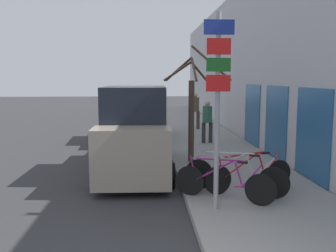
{
  "coord_description": "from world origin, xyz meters",
  "views": [
    {
      "loc": [
        0.15,
        -3.58,
        2.64
      ],
      "look_at": [
        0.81,
        6.84,
        1.3
      ],
      "focal_mm": 40.0,
      "sensor_mm": 36.0,
      "label": 1
    }
  ],
  "objects_px": {
    "bicycle_1": "(235,176)",
    "pedestrian_far": "(195,108)",
    "bicycle_0": "(224,182)",
    "parked_car_0": "(136,135)",
    "bicycle_2": "(249,174)",
    "pedestrian_near": "(207,118)",
    "signpost": "(218,99)",
    "parked_car_1": "(135,118)",
    "street_tree": "(192,107)"
  },
  "relations": [
    {
      "from": "bicycle_1",
      "to": "pedestrian_far",
      "type": "relative_size",
      "value": 1.13
    },
    {
      "from": "bicycle_0",
      "to": "parked_car_0",
      "type": "distance_m",
      "value": 3.48
    },
    {
      "from": "bicycle_2",
      "to": "pedestrian_near",
      "type": "bearing_deg",
      "value": -18.06
    },
    {
      "from": "pedestrian_near",
      "to": "bicycle_0",
      "type": "bearing_deg",
      "value": -104.19
    },
    {
      "from": "signpost",
      "to": "bicycle_2",
      "type": "bearing_deg",
      "value": 48.54
    },
    {
      "from": "signpost",
      "to": "bicycle_0",
      "type": "bearing_deg",
      "value": 61.77
    },
    {
      "from": "bicycle_2",
      "to": "pedestrian_far",
      "type": "distance_m",
      "value": 10.25
    },
    {
      "from": "parked_car_0",
      "to": "pedestrian_far",
      "type": "xyz_separation_m",
      "value": [
        2.73,
        7.95,
        0.09
      ]
    },
    {
      "from": "bicycle_2",
      "to": "parked_car_1",
      "type": "height_order",
      "value": "parked_car_1"
    },
    {
      "from": "parked_car_0",
      "to": "street_tree",
      "type": "bearing_deg",
      "value": 26.12
    },
    {
      "from": "bicycle_0",
      "to": "parked_car_0",
      "type": "xyz_separation_m",
      "value": [
        -1.86,
        2.89,
        0.57
      ]
    },
    {
      "from": "bicycle_2",
      "to": "parked_car_0",
      "type": "bearing_deg",
      "value": 31.29
    },
    {
      "from": "bicycle_2",
      "to": "pedestrian_far",
      "type": "bearing_deg",
      "value": -18.05
    },
    {
      "from": "street_tree",
      "to": "parked_car_0",
      "type": "bearing_deg",
      "value": -155.25
    },
    {
      "from": "signpost",
      "to": "bicycle_0",
      "type": "distance_m",
      "value": 1.81
    },
    {
      "from": "pedestrian_far",
      "to": "parked_car_0",
      "type": "bearing_deg",
      "value": -102.05
    },
    {
      "from": "signpost",
      "to": "parked_car_1",
      "type": "xyz_separation_m",
      "value": [
        -1.79,
        9.05,
        -1.31
      ]
    },
    {
      "from": "bicycle_1",
      "to": "pedestrian_near",
      "type": "xyz_separation_m",
      "value": [
        0.47,
        6.42,
        0.55
      ]
    },
    {
      "from": "parked_car_1",
      "to": "pedestrian_far",
      "type": "distance_m",
      "value": 3.69
    },
    {
      "from": "signpost",
      "to": "bicycle_2",
      "type": "relative_size",
      "value": 1.74
    },
    {
      "from": "pedestrian_far",
      "to": "signpost",
      "type": "bearing_deg",
      "value": -88.78
    },
    {
      "from": "bicycle_0",
      "to": "street_tree",
      "type": "xyz_separation_m",
      "value": [
        -0.21,
        3.65,
        1.28
      ]
    },
    {
      "from": "bicycle_1",
      "to": "street_tree",
      "type": "xyz_separation_m",
      "value": [
        -0.54,
        3.21,
        1.26
      ]
    },
    {
      "from": "signpost",
      "to": "bicycle_1",
      "type": "bearing_deg",
      "value": 57.22
    },
    {
      "from": "pedestrian_far",
      "to": "street_tree",
      "type": "xyz_separation_m",
      "value": [
        -1.08,
        -7.19,
        0.62
      ]
    },
    {
      "from": "parked_car_1",
      "to": "street_tree",
      "type": "bearing_deg",
      "value": -72.6
    },
    {
      "from": "bicycle_0",
      "to": "parked_car_1",
      "type": "xyz_separation_m",
      "value": [
        -2.04,
        8.58,
        0.42
      ]
    },
    {
      "from": "bicycle_0",
      "to": "street_tree",
      "type": "distance_m",
      "value": 3.87
    },
    {
      "from": "bicycle_1",
      "to": "bicycle_2",
      "type": "relative_size",
      "value": 0.96
    },
    {
      "from": "bicycle_1",
      "to": "street_tree",
      "type": "distance_m",
      "value": 3.49
    },
    {
      "from": "pedestrian_near",
      "to": "pedestrian_far",
      "type": "relative_size",
      "value": 0.92
    },
    {
      "from": "pedestrian_near",
      "to": "parked_car_1",
      "type": "bearing_deg",
      "value": 141.29
    },
    {
      "from": "parked_car_0",
      "to": "pedestrian_near",
      "type": "bearing_deg",
      "value": 57.48
    },
    {
      "from": "signpost",
      "to": "parked_car_1",
      "type": "bearing_deg",
      "value": 101.16
    },
    {
      "from": "signpost",
      "to": "parked_car_0",
      "type": "relative_size",
      "value": 0.77
    },
    {
      "from": "bicycle_2",
      "to": "pedestrian_near",
      "type": "distance_m",
      "value": 6.27
    },
    {
      "from": "bicycle_1",
      "to": "pedestrian_near",
      "type": "distance_m",
      "value": 6.46
    },
    {
      "from": "bicycle_2",
      "to": "pedestrian_near",
      "type": "relative_size",
      "value": 1.29
    },
    {
      "from": "pedestrian_near",
      "to": "street_tree",
      "type": "relative_size",
      "value": 0.48
    },
    {
      "from": "bicycle_2",
      "to": "signpost",
      "type": "bearing_deg",
      "value": 121.42
    },
    {
      "from": "bicycle_2",
      "to": "street_tree",
      "type": "height_order",
      "value": "street_tree"
    },
    {
      "from": "bicycle_1",
      "to": "parked_car_1",
      "type": "relative_size",
      "value": 0.43
    },
    {
      "from": "signpost",
      "to": "pedestrian_near",
      "type": "xyz_separation_m",
      "value": [
        1.06,
        7.33,
        -1.16
      ]
    },
    {
      "from": "bicycle_0",
      "to": "parked_car_0",
      "type": "height_order",
      "value": "parked_car_0"
    },
    {
      "from": "pedestrian_near",
      "to": "bicycle_2",
      "type": "bearing_deg",
      "value": -98.43
    },
    {
      "from": "bicycle_1",
      "to": "signpost",
      "type": "bearing_deg",
      "value": 177.21
    },
    {
      "from": "parked_car_1",
      "to": "street_tree",
      "type": "height_order",
      "value": "street_tree"
    },
    {
      "from": "parked_car_1",
      "to": "bicycle_2",
      "type": "bearing_deg",
      "value": -73.96
    },
    {
      "from": "bicycle_1",
      "to": "parked_car_0",
      "type": "height_order",
      "value": "parked_car_0"
    },
    {
      "from": "bicycle_2",
      "to": "pedestrian_far",
      "type": "relative_size",
      "value": 1.18
    }
  ]
}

